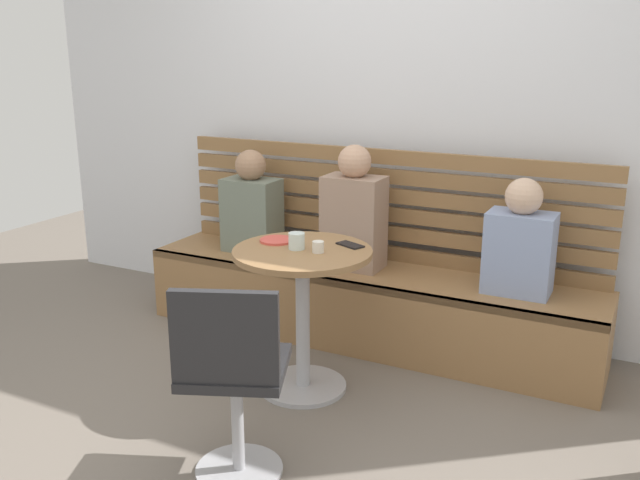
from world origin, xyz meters
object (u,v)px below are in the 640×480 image
(plate_small, at_px, (277,240))
(cup_glass_short, at_px, (297,241))
(person_adult, at_px, (354,214))
(person_child_left, at_px, (520,243))
(booth_bench, at_px, (364,305))
(cup_espresso_small, at_px, (318,247))
(phone_on_table, at_px, (350,245))
(cafe_table, at_px, (303,293))
(white_chair, at_px, (232,376))
(person_child_middle, at_px, (252,207))

(plate_small, bearing_deg, cup_glass_short, -24.62)
(plate_small, bearing_deg, person_adult, 78.08)
(person_child_left, bearing_deg, booth_bench, -179.45)
(person_child_left, relative_size, cup_espresso_small, 10.87)
(phone_on_table, bearing_deg, booth_bench, 38.63)
(cafe_table, relative_size, cup_glass_short, 9.25)
(white_chair, height_order, cup_glass_short, white_chair)
(person_adult, height_order, person_child_left, person_adult)
(person_adult, relative_size, cup_glass_short, 8.95)
(cup_glass_short, bearing_deg, white_chair, -78.86)
(cafe_table, xyz_separation_m, white_chair, (0.13, -0.81, -0.05))
(cup_espresso_small, bearing_deg, phone_on_table, 63.24)
(plate_small, xyz_separation_m, phone_on_table, (0.36, 0.10, -0.00))
(person_adult, height_order, plate_small, person_adult)
(phone_on_table, bearing_deg, plate_small, 128.17)
(booth_bench, relative_size, white_chair, 3.18)
(phone_on_table, bearing_deg, person_child_middle, 81.98)
(white_chair, relative_size, cup_espresso_small, 15.18)
(person_child_middle, bearing_deg, phone_on_table, -31.10)
(person_adult, bearing_deg, person_child_middle, 178.57)
(cup_espresso_small, xyz_separation_m, plate_small, (-0.27, 0.08, -0.02))
(person_child_left, height_order, cup_glass_short, person_child_left)
(booth_bench, relative_size, phone_on_table, 19.29)
(white_chair, height_order, person_adult, person_adult)
(white_chair, bearing_deg, cafe_table, 99.09)
(white_chair, distance_m, person_adult, 1.56)
(phone_on_table, bearing_deg, cup_glass_short, 152.12)
(person_child_left, distance_m, person_child_middle, 1.65)
(white_chair, relative_size, person_child_left, 1.40)
(white_chair, xyz_separation_m, cup_espresso_small, (-0.04, 0.80, 0.30))
(cafe_table, distance_m, person_child_left, 1.15)
(booth_bench, bearing_deg, person_adult, 170.28)
(white_chair, height_order, person_child_left, person_child_left)
(person_child_left, relative_size, plate_small, 3.58)
(cafe_table, xyz_separation_m, person_child_left, (0.89, 0.70, 0.19))
(cup_espresso_small, relative_size, cup_glass_short, 0.70)
(white_chair, bearing_deg, booth_bench, 93.75)
(person_adult, height_order, cup_espresso_small, person_adult)
(cafe_table, relative_size, person_adult, 1.03)
(person_child_middle, xyz_separation_m, cup_espresso_small, (0.84, -0.74, 0.05))
(cup_glass_short, height_order, plate_small, cup_glass_short)
(person_child_middle, bearing_deg, plate_small, -49.21)
(booth_bench, bearing_deg, cup_espresso_small, -85.15)
(cup_glass_short, bearing_deg, person_child_middle, 134.74)
(white_chair, relative_size, phone_on_table, 6.07)
(booth_bench, height_order, person_adult, person_adult)
(booth_bench, distance_m, phone_on_table, 0.76)
(cup_glass_short, bearing_deg, person_adult, 91.52)
(booth_bench, relative_size, person_adult, 3.77)
(person_adult, xyz_separation_m, person_child_middle, (-0.70, 0.02, -0.04))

